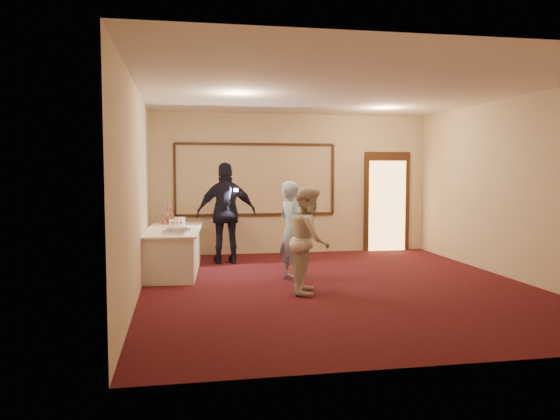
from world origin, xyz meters
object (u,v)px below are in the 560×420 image
object	(u,v)px
plate_stack_b	(180,222)
man	(292,231)
buffet_table	(173,250)
tart	(180,229)
plate_stack_a	(174,224)
pavlova_tray	(177,229)
woman	(309,240)
cupcake_stand	(168,216)
guest	(227,213)

from	to	relation	value
plate_stack_b	man	size ratio (longest dim) A/B	0.12
buffet_table	tart	size ratio (longest dim) A/B	9.08
plate_stack_a	man	bearing A→B (deg)	-29.10
pavlova_tray	woman	size ratio (longest dim) A/B	0.35
cupcake_stand	plate_stack_a	xyz separation A→B (m)	(0.14, -0.96, -0.06)
guest	woman	bearing A→B (deg)	108.54
pavlova_tray	plate_stack_b	distance (m)	1.18
buffet_table	woman	xyz separation A→B (m)	(1.99, -1.98, 0.40)
buffet_table	pavlova_tray	bearing A→B (deg)	-85.15
woman	plate_stack_a	bearing A→B (deg)	61.00
tart	pavlova_tray	bearing A→B (deg)	-96.09
cupcake_stand	tart	bearing A→B (deg)	-78.67
pavlova_tray	plate_stack_b	bearing A→B (deg)	87.36
cupcake_stand	man	size ratio (longest dim) A/B	0.25
pavlova_tray	guest	xyz separation A→B (m)	(0.94, 1.55, 0.12)
cupcake_stand	woman	distance (m)	3.61
cupcake_stand	plate_stack_b	xyz separation A→B (m)	(0.23, -0.55, -0.06)
cupcake_stand	man	xyz separation A→B (m)	(2.03, -2.01, -0.10)
pavlova_tray	plate_stack_a	size ratio (longest dim) A/B	2.80
plate_stack_b	guest	distance (m)	0.97
buffet_table	cupcake_stand	bearing A→B (deg)	96.69
plate_stack_b	man	world-z (taller)	man
pavlova_tray	tart	bearing A→B (deg)	83.91
buffet_table	man	xyz separation A→B (m)	(1.92, -1.07, 0.42)
plate_stack_a	plate_stack_b	xyz separation A→B (m)	(0.09, 0.41, 0.00)
plate_stack_b	tart	xyz separation A→B (m)	(0.00, -0.63, -0.06)
plate_stack_b	man	distance (m)	2.32
buffet_table	pavlova_tray	xyz separation A→B (m)	(0.07, -0.79, 0.46)
pavlova_tray	plate_stack_b	world-z (taller)	pavlova_tray
cupcake_stand	guest	xyz separation A→B (m)	(1.12, -0.18, 0.06)
pavlova_tray	cupcake_stand	bearing A→B (deg)	95.86
pavlova_tray	guest	bearing A→B (deg)	58.80
tart	plate_stack_a	bearing A→B (deg)	114.42
plate_stack_a	guest	bearing A→B (deg)	38.68
tart	guest	distance (m)	1.35
plate_stack_a	plate_stack_b	distance (m)	0.42
pavlova_tray	cupcake_stand	world-z (taller)	cupcake_stand
plate_stack_b	woman	xyz separation A→B (m)	(1.87, -2.38, -0.07)
plate_stack_b	tart	bearing A→B (deg)	-89.59
pavlova_tray	buffet_table	bearing A→B (deg)	94.85
guest	man	bearing A→B (deg)	115.28
plate_stack_a	woman	world-z (taller)	woman
buffet_table	woman	size ratio (longest dim) A/B	1.59
pavlova_tray	plate_stack_a	distance (m)	0.77
cupcake_stand	guest	world-z (taller)	guest
cupcake_stand	man	bearing A→B (deg)	-44.81
plate_stack_b	cupcake_stand	bearing A→B (deg)	112.83
plate_stack_a	tart	distance (m)	0.25
plate_stack_a	tart	bearing A→B (deg)	-65.58
man	guest	bearing A→B (deg)	4.07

